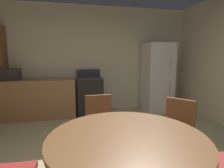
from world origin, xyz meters
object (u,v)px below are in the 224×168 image
object	(u,v)px
dining_table	(127,152)
chair_north	(100,122)
refrigerator	(157,78)
microwave	(9,74)
chair_northeast	(176,128)
oven_range	(90,96)

from	to	relation	value
dining_table	chair_north	world-z (taller)	chair_north
refrigerator	chair_north	size ratio (longest dim) A/B	2.02
microwave	chair_north	size ratio (longest dim) A/B	0.51
chair_north	microwave	bearing A→B (deg)	-142.33
microwave	chair_northeast	bearing A→B (deg)	-41.51
microwave	dining_table	world-z (taller)	microwave
dining_table	chair_north	bearing A→B (deg)	94.38
oven_range	refrigerator	world-z (taller)	refrigerator
refrigerator	chair_northeast	bearing A→B (deg)	-110.01
oven_range	refrigerator	bearing A→B (deg)	-1.75
dining_table	chair_northeast	bearing A→B (deg)	36.35
dining_table	chair_northeast	xyz separation A→B (m)	(0.85, 0.62, -0.11)
refrigerator	dining_table	world-z (taller)	refrigerator
refrigerator	chair_northeast	distance (m)	2.51
refrigerator	chair_north	distance (m)	2.63
refrigerator	oven_range	bearing A→B (deg)	178.25
dining_table	chair_northeast	size ratio (longest dim) A/B	1.53
oven_range	microwave	size ratio (longest dim) A/B	2.50
oven_range	dining_table	size ratio (longest dim) A/B	0.83
chair_northeast	microwave	bearing A→B (deg)	-77.85
oven_range	chair_northeast	xyz separation A→B (m)	(0.91, -2.39, 0.03)
oven_range	chair_north	bearing A→B (deg)	-90.51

